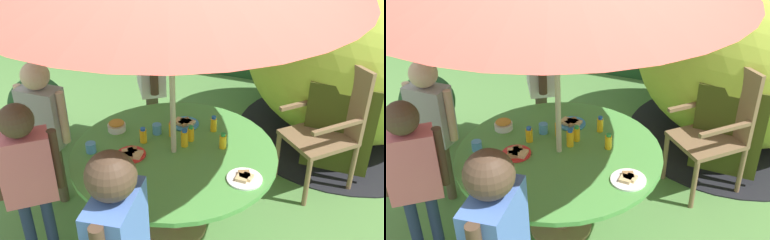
% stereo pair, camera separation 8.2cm
% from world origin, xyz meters
% --- Properties ---
extents(ground_plane, '(10.00, 10.00, 0.02)m').
position_xyz_m(ground_plane, '(0.00, 0.00, -0.01)').
color(ground_plane, '#548442').
extents(garden_table, '(1.39, 1.39, 0.68)m').
position_xyz_m(garden_table, '(0.00, 0.00, 0.57)').
color(garden_table, '#93704C').
rests_on(garden_table, ground_plane).
extents(wooden_chair, '(0.66, 0.66, 1.06)m').
position_xyz_m(wooden_chair, '(0.94, 0.96, 0.57)').
color(wooden_chair, brown).
rests_on(wooden_chair, ground_plane).
extents(dome_tent, '(2.02, 2.02, 1.74)m').
position_xyz_m(dome_tent, '(1.02, 1.79, 0.86)').
color(dome_tent, '#B2C63F').
rests_on(dome_tent, ground_plane).
extents(potted_plant, '(0.50, 0.50, 0.71)m').
position_xyz_m(potted_plant, '(-1.58, 0.57, 0.42)').
color(potted_plant, brown).
rests_on(potted_plant, ground_plane).
extents(child_in_white_shirt, '(0.37, 0.42, 1.42)m').
position_xyz_m(child_in_white_shirt, '(-0.57, 0.87, 0.91)').
color(child_in_white_shirt, brown).
rests_on(child_in_white_shirt, ground_plane).
extents(child_in_grey_shirt, '(0.41, 0.20, 1.19)m').
position_xyz_m(child_in_grey_shirt, '(-1.02, -0.03, 0.76)').
color(child_in_grey_shirt, brown).
rests_on(child_in_grey_shirt, ground_plane).
extents(child_in_pink_shirt, '(0.35, 0.33, 1.21)m').
position_xyz_m(child_in_pink_shirt, '(-0.71, -0.60, 0.77)').
color(child_in_pink_shirt, navy).
rests_on(child_in_pink_shirt, ground_plane).
extents(child_in_blue_shirt, '(0.24, 0.45, 1.35)m').
position_xyz_m(child_in_blue_shirt, '(0.14, -1.01, 0.86)').
color(child_in_blue_shirt, '#3F3F47').
rests_on(child_in_blue_shirt, ground_plane).
extents(snack_bowl, '(0.13, 0.13, 0.08)m').
position_xyz_m(snack_bowl, '(-0.49, 0.11, 0.72)').
color(snack_bowl, white).
rests_on(snack_bowl, garden_table).
extents(plate_mid_left, '(0.20, 0.20, 0.03)m').
position_xyz_m(plate_mid_left, '(-0.06, 0.35, 0.69)').
color(plate_mid_left, '#338CD8').
rests_on(plate_mid_left, garden_table).
extents(plate_near_left, '(0.20, 0.20, 0.03)m').
position_xyz_m(plate_near_left, '(-0.25, -0.15, 0.69)').
color(plate_near_left, red).
rests_on(plate_near_left, garden_table).
extents(plate_far_left, '(0.22, 0.22, 0.03)m').
position_xyz_m(plate_far_left, '(0.52, -0.13, 0.69)').
color(plate_far_left, white).
rests_on(plate_far_left, garden_table).
extents(juice_bottle_near_right, '(0.05, 0.05, 0.12)m').
position_xyz_m(juice_bottle_near_right, '(0.17, 0.34, 0.74)').
color(juice_bottle_near_right, yellow).
rests_on(juice_bottle_near_right, garden_table).
extents(juice_bottle_far_right, '(0.05, 0.05, 0.12)m').
position_xyz_m(juice_bottle_far_right, '(0.06, 0.17, 0.73)').
color(juice_bottle_far_right, yellow).
rests_on(juice_bottle_far_right, garden_table).
extents(juice_bottle_center_front, '(0.05, 0.05, 0.13)m').
position_xyz_m(juice_bottle_center_front, '(0.04, 0.09, 0.74)').
color(juice_bottle_center_front, yellow).
rests_on(juice_bottle_center_front, garden_table).
extents(juice_bottle_center_back, '(0.05, 0.05, 0.11)m').
position_xyz_m(juice_bottle_center_back, '(-0.24, 0.03, 0.73)').
color(juice_bottle_center_back, yellow).
rests_on(juice_bottle_center_back, garden_table).
extents(juice_bottle_mid_right, '(0.05, 0.05, 0.12)m').
position_xyz_m(juice_bottle_mid_right, '(-0.09, 0.18, 0.73)').
color(juice_bottle_mid_right, yellow).
rests_on(juice_bottle_mid_right, garden_table).
extents(juice_bottle_front_edge, '(0.05, 0.05, 0.11)m').
position_xyz_m(juice_bottle_front_edge, '(0.29, 0.16, 0.73)').
color(juice_bottle_front_edge, yellow).
rests_on(juice_bottle_front_edge, garden_table).
extents(cup_near, '(0.07, 0.07, 0.07)m').
position_xyz_m(cup_near, '(-0.52, -0.20, 0.71)').
color(cup_near, '#4C99D8').
rests_on(cup_near, garden_table).
extents(cup_far, '(0.06, 0.06, 0.07)m').
position_xyz_m(cup_far, '(-0.20, 0.17, 0.72)').
color(cup_far, '#4C99D8').
rests_on(cup_far, garden_table).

